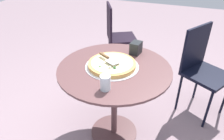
{
  "coord_description": "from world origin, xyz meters",
  "views": [
    {
      "loc": [
        0.49,
        -1.33,
        1.57
      ],
      "look_at": [
        -0.02,
        0.01,
        0.69
      ],
      "focal_mm": 33.85,
      "sensor_mm": 36.0,
      "label": 1
    }
  ],
  "objects_px": {
    "pizza_on_tray": "(112,64)",
    "patio_chair_near": "(202,65)",
    "patio_chair_far": "(117,33)",
    "drinking_cup": "(105,83)",
    "pizza_server": "(108,58)",
    "patio_table": "(114,85)",
    "napkin_dispenser": "(136,48)"
  },
  "relations": [
    {
      "from": "pizza_server",
      "to": "napkin_dispenser",
      "type": "height_order",
      "value": "napkin_dispenser"
    },
    {
      "from": "patio_table",
      "to": "napkin_dispenser",
      "type": "xyz_separation_m",
      "value": [
        0.09,
        0.29,
        0.22
      ]
    },
    {
      "from": "pizza_server",
      "to": "patio_chair_far",
      "type": "xyz_separation_m",
      "value": [
        -0.34,
        1.15,
        -0.26
      ]
    },
    {
      "from": "patio_table",
      "to": "drinking_cup",
      "type": "bearing_deg",
      "value": -81.62
    },
    {
      "from": "patio_table",
      "to": "drinking_cup",
      "type": "xyz_separation_m",
      "value": [
        0.04,
        -0.29,
        0.22
      ]
    },
    {
      "from": "patio_chair_near",
      "to": "patio_chair_far",
      "type": "relative_size",
      "value": 1.01
    },
    {
      "from": "pizza_server",
      "to": "patio_chair_near",
      "type": "xyz_separation_m",
      "value": [
        0.73,
        0.63,
        -0.26
      ]
    },
    {
      "from": "patio_chair_near",
      "to": "patio_chair_far",
      "type": "xyz_separation_m",
      "value": [
        -1.08,
        0.52,
        -0.01
      ]
    },
    {
      "from": "patio_table",
      "to": "pizza_server",
      "type": "distance_m",
      "value": 0.23
    },
    {
      "from": "drinking_cup",
      "to": "pizza_server",
      "type": "bearing_deg",
      "value": 108.25
    },
    {
      "from": "pizza_on_tray",
      "to": "patio_chair_far",
      "type": "bearing_deg",
      "value": 108.03
    },
    {
      "from": "drinking_cup",
      "to": "patio_chair_far",
      "type": "xyz_separation_m",
      "value": [
        -0.44,
        1.46,
        -0.26
      ]
    },
    {
      "from": "patio_table",
      "to": "pizza_server",
      "type": "height_order",
      "value": "pizza_server"
    },
    {
      "from": "drinking_cup",
      "to": "patio_chair_near",
      "type": "relative_size",
      "value": 0.12
    },
    {
      "from": "pizza_server",
      "to": "patio_chair_far",
      "type": "height_order",
      "value": "patio_chair_far"
    },
    {
      "from": "napkin_dispenser",
      "to": "patio_table",
      "type": "bearing_deg",
      "value": -8.42
    },
    {
      "from": "patio_chair_far",
      "to": "patio_chair_near",
      "type": "bearing_deg",
      "value": -25.96
    },
    {
      "from": "pizza_on_tray",
      "to": "pizza_server",
      "type": "relative_size",
      "value": 2.05
    },
    {
      "from": "patio_chair_near",
      "to": "patio_chair_far",
      "type": "distance_m",
      "value": 1.2
    },
    {
      "from": "napkin_dispenser",
      "to": "drinking_cup",
      "type": "bearing_deg",
      "value": 4.19
    },
    {
      "from": "drinking_cup",
      "to": "patio_chair_near",
      "type": "distance_m",
      "value": 1.15
    },
    {
      "from": "pizza_server",
      "to": "napkin_dispenser",
      "type": "bearing_deg",
      "value": 61.23
    },
    {
      "from": "pizza_server",
      "to": "patio_chair_far",
      "type": "bearing_deg",
      "value": 106.58
    },
    {
      "from": "pizza_on_tray",
      "to": "drinking_cup",
      "type": "relative_size",
      "value": 4.05
    },
    {
      "from": "pizza_on_tray",
      "to": "patio_table",
      "type": "bearing_deg",
      "value": -13.74
    },
    {
      "from": "napkin_dispenser",
      "to": "patio_chair_near",
      "type": "xyz_separation_m",
      "value": [
        0.58,
        0.35,
        -0.25
      ]
    },
    {
      "from": "patio_table",
      "to": "patio_chair_far",
      "type": "distance_m",
      "value": 1.24
    },
    {
      "from": "patio_chair_near",
      "to": "patio_table",
      "type": "bearing_deg",
      "value": -136.31
    },
    {
      "from": "pizza_on_tray",
      "to": "drinking_cup",
      "type": "height_order",
      "value": "drinking_cup"
    },
    {
      "from": "drinking_cup",
      "to": "patio_chair_near",
      "type": "height_order",
      "value": "patio_chair_near"
    },
    {
      "from": "patio_chair_far",
      "to": "drinking_cup",
      "type": "bearing_deg",
      "value": -73.07
    },
    {
      "from": "pizza_on_tray",
      "to": "patio_chair_near",
      "type": "distance_m",
      "value": 0.97
    }
  ]
}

